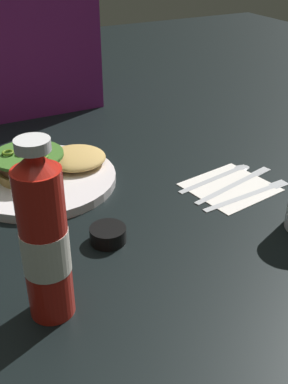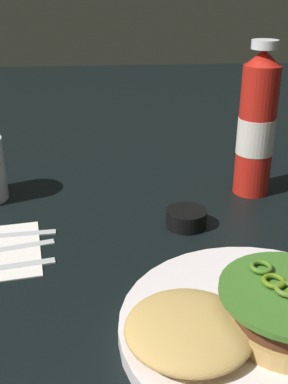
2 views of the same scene
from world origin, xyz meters
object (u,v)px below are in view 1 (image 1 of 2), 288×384
object	(u,v)px
dinner_plate	(42,180)
condiment_cup	(108,235)
ketchup_bottle	(45,240)
butter_knife	(239,181)
napkin	(230,187)
fork_utensil	(254,191)
spoon_utensil	(225,173)
diner_person	(15,8)
burger_sandwich	(47,162)

from	to	relation	value
dinner_plate	condiment_cup	world-z (taller)	condiment_cup
ketchup_bottle	condiment_cup	bearing A→B (deg)	40.66
dinner_plate	ketchup_bottle	world-z (taller)	ketchup_bottle
butter_knife	ketchup_bottle	bearing A→B (deg)	-158.68
ketchup_bottle	napkin	bearing A→B (deg)	21.76
condiment_cup	napkin	bearing A→B (deg)	10.71
napkin	fork_utensil	bearing A→B (deg)	-57.15
napkin	spoon_utensil	size ratio (longest dim) A/B	0.81
diner_person	spoon_utensil	bearing A→B (deg)	-67.01
dinner_plate	butter_knife	world-z (taller)	dinner_plate
napkin	butter_knife	bearing A→B (deg)	14.19
butter_knife	spoon_utensil	distance (m)	0.04
burger_sandwich	ketchup_bottle	xyz separation A→B (m)	(-0.11, -0.36, 0.08)
spoon_utensil	napkin	bearing A→B (deg)	-114.97
burger_sandwich	napkin	world-z (taller)	burger_sandwich
diner_person	napkin	bearing A→B (deg)	-70.38
burger_sandwich	fork_utensil	world-z (taller)	burger_sandwich
burger_sandwich	diner_person	xyz separation A→B (m)	(0.08, 0.43, 0.22)
condiment_cup	napkin	xyz separation A→B (m)	(0.28, 0.05, -0.01)
napkin	ketchup_bottle	bearing A→B (deg)	-158.24
dinner_plate	burger_sandwich	size ratio (longest dim) A/B	1.28
dinner_plate	ketchup_bottle	distance (m)	0.37
dinner_plate	butter_knife	bearing A→B (deg)	-27.23
napkin	diner_person	distance (m)	0.71
dinner_plate	condiment_cup	size ratio (longest dim) A/B	4.92
condiment_cup	butter_knife	size ratio (longest dim) A/B	0.28
butter_knife	burger_sandwich	bearing A→B (deg)	149.65
ketchup_bottle	diner_person	bearing A→B (deg)	76.86
fork_utensil	napkin	bearing A→B (deg)	122.85
condiment_cup	butter_knife	xyz separation A→B (m)	(0.30, 0.06, -0.01)
dinner_plate	diner_person	xyz separation A→B (m)	(0.09, 0.44, 0.25)
burger_sandwich	diner_person	world-z (taller)	diner_person
napkin	spoon_utensil	world-z (taller)	spoon_utensil
ketchup_bottle	napkin	world-z (taller)	ketchup_bottle
napkin	spoon_utensil	bearing A→B (deg)	65.03
ketchup_bottle	condiment_cup	size ratio (longest dim) A/B	4.17
dinner_plate	spoon_utensil	bearing A→B (deg)	-21.80
ketchup_bottle	spoon_utensil	world-z (taller)	ketchup_bottle
ketchup_bottle	diner_person	world-z (taller)	diner_person
ketchup_bottle	napkin	xyz separation A→B (m)	(0.41, 0.16, -0.11)
spoon_utensil	ketchup_bottle	bearing A→B (deg)	-153.93
napkin	dinner_plate	bearing A→B (deg)	149.97
butter_knife	diner_person	world-z (taller)	diner_person
napkin	burger_sandwich	bearing A→B (deg)	146.63
diner_person	butter_knife	bearing A→B (deg)	-68.07
butter_knife	spoon_utensil	xyz separation A→B (m)	(-0.00, 0.04, 0.00)
burger_sandwich	fork_utensil	size ratio (longest dim) A/B	1.11
dinner_plate	condiment_cup	xyz separation A→B (m)	(0.04, -0.24, 0.00)
ketchup_bottle	napkin	distance (m)	0.45
napkin	butter_knife	size ratio (longest dim) A/B	0.71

